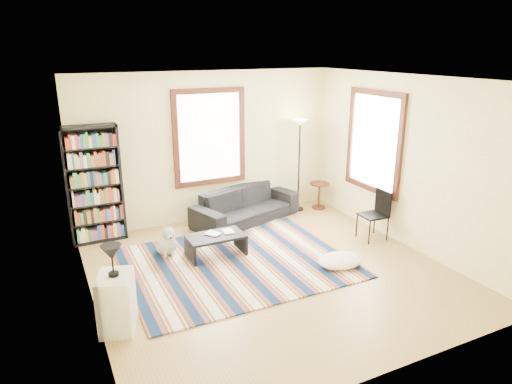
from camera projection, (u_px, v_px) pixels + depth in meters
name	position (u px, v px, depth m)	size (l,w,h in m)	color
floor	(271.00, 274.00, 6.84)	(5.00, 5.00, 0.10)	#9E7E48
ceiling	(273.00, 75.00, 5.95)	(5.00, 5.00, 0.10)	white
wall_back	(208.00, 147.00, 8.58)	(5.00, 0.10, 2.80)	#FEF0AB
wall_front	(400.00, 251.00, 4.21)	(5.00, 0.10, 2.80)	#FEF0AB
wall_left	(79.00, 208.00, 5.33)	(0.10, 5.00, 2.80)	#FEF0AB
wall_right	(409.00, 162.00, 7.46)	(0.10, 5.00, 2.80)	#FEF0AB
window_back	(210.00, 137.00, 8.45)	(1.20, 0.06, 1.60)	white
window_right	(374.00, 142.00, 8.05)	(0.06, 1.20, 1.60)	white
rug	(236.00, 262.00, 7.07)	(3.35, 2.68, 0.02)	#0C2040
sofa	(246.00, 205.00, 8.71)	(0.84, 2.14, 0.62)	black
bookshelf	(94.00, 185.00, 7.62)	(0.90, 0.30, 2.00)	black
coffee_table	(216.00, 246.00, 7.26)	(0.90, 0.50, 0.36)	black
book_a	(210.00, 236.00, 7.16)	(0.23, 0.17, 0.02)	beige
book_b	(223.00, 232.00, 7.31)	(0.17, 0.23, 0.02)	beige
floor_cushion	(340.00, 260.00, 6.96)	(0.71, 0.54, 0.18)	white
floor_lamp	(299.00, 166.00, 9.11)	(0.30, 0.30, 1.86)	black
side_table	(319.00, 196.00, 9.41)	(0.40, 0.40, 0.54)	#451D11
folding_chair	(373.00, 215.00, 7.85)	(0.42, 0.40, 0.86)	black
white_cabinet	(117.00, 302.00, 5.33)	(0.38, 0.50, 0.70)	silver
table_lamp	(112.00, 261.00, 5.17)	(0.24, 0.24, 0.38)	black
dog	(166.00, 239.00, 7.30)	(0.37, 0.51, 0.51)	beige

